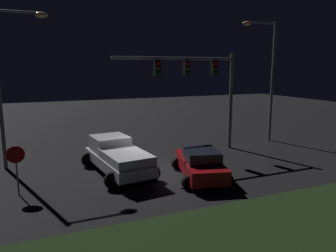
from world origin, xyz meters
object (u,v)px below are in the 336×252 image
Objects in this scene: car_sedan at (200,164)px; stop_sign at (16,161)px; pickup_truck at (117,154)px; street_lamp_left at (9,71)px; street_lamp_right at (267,68)px; traffic_signal_gantry at (200,78)px.

stop_sign is (-8.46, 1.07, 0.82)m from car_sedan.
street_lamp_left reaches higher than pickup_truck.
car_sedan is (3.71, -2.45, -0.26)m from pickup_truck.
pickup_truck is 7.30m from street_lamp_left.
street_lamp_right is at bearing 14.61° from stop_sign.
car_sedan is at bearing -117.29° from traffic_signal_gantry.
street_lamp_right reaches higher than car_sedan.
street_lamp_right is at bearing -0.01° from street_lamp_left.
car_sedan is at bearing -32.15° from street_lamp_left.
traffic_signal_gantry reaches higher than car_sedan.
street_lamp_right is (12.12, 3.02, 4.52)m from pickup_truck.
street_lamp_right is (8.41, 5.47, 4.78)m from car_sedan.
street_lamp_left is (-4.99, 3.02, 4.38)m from pickup_truck.
street_lamp_left reaches higher than traffic_signal_gantry.
traffic_signal_gantry reaches higher than pickup_truck.
traffic_signal_gantry is at bearing 18.44° from stop_sign.
car_sedan is 0.57× the size of traffic_signal_gantry.
street_lamp_left reaches higher than stop_sign.
street_lamp_right reaches higher than street_lamp_left.
stop_sign reaches higher than pickup_truck.
pickup_truck is at bearing -159.86° from traffic_signal_gantry.
street_lamp_right is (5.99, 0.77, 0.62)m from traffic_signal_gantry.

